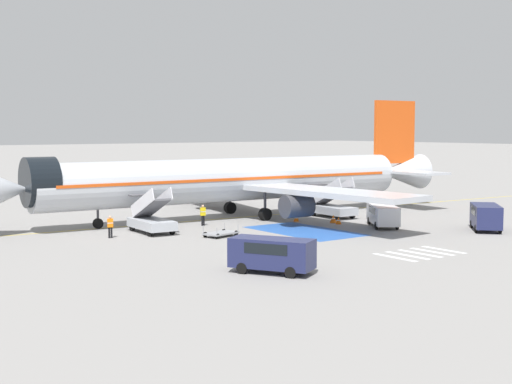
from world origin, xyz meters
The scene contains 21 objects.
ground_plane centered at (0.00, 0.00, 0.00)m, with size 600.00×600.00×0.00m, color gray.
apron_leadline_yellow centered at (1.64, -0.80, 0.00)m, with size 0.20×80.03×0.01m, color gold.
apron_stand_patch_blue centered at (1.64, -11.07, 0.00)m, with size 5.33×9.71×0.01m, color #2856A8.
apron_walkway_bar_0 centered at (-1.36, -23.35, 0.00)m, with size 0.44×3.60×0.01m, color silver.
apron_walkway_bar_1 centered at (-0.16, -23.35, 0.00)m, with size 0.44×3.60×0.01m, color silver.
apron_walkway_bar_2 centered at (1.04, -23.35, 0.00)m, with size 0.44×3.60×0.01m, color silver.
apron_walkway_bar_3 centered at (2.24, -23.35, 0.00)m, with size 0.44×3.60×0.01m, color silver.
apron_walkway_bar_4 centered at (3.44, -23.35, 0.00)m, with size 0.44×3.60×0.01m, color silver.
airliner centered at (2.31, -0.85, 3.50)m, with size 46.33×36.73×11.04m.
boarding_stairs_forward centered at (-8.56, -4.61, 0.95)m, with size 2.53×5.35×3.69m.
boarding_stairs_aft centered at (9.42, -5.85, 0.96)m, with size 2.53×5.35×3.78m.
fuel_tanker centered at (6.41, 22.05, 1.88)m, with size 9.03×3.08×3.69m.
service_van_0 centered at (13.43, -19.51, 1.24)m, with size 4.57×4.48×2.07m.
service_van_1 centered at (8.42, -13.12, 1.11)m, with size 4.36×5.12×1.82m.
service_van_2 centered at (-10.64, -22.59, 1.20)m, with size 3.91×5.00×1.98m.
baggage_cart centered at (-5.31, -9.49, 0.26)m, with size 2.89×2.09×0.87m.
ground_crew_0 centered at (-12.32, -5.19, 0.96)m, with size 0.48×0.34×1.68m.
ground_crew_1 centered at (-3.14, -3.58, 1.02)m, with size 0.44×0.24×1.76m.
traffic_cone_0 centered at (6.94, -8.71, 0.34)m, with size 0.62×0.62×0.69m.
traffic_cone_1 centered at (6.68, -9.64, 0.30)m, with size 0.54×0.54×0.60m.
traffic_cone_2 centered at (4.95, -6.10, 0.29)m, with size 0.52×0.52×0.57m.
Camera 1 is at (-34.97, -53.78, 8.13)m, focal length 50.00 mm.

